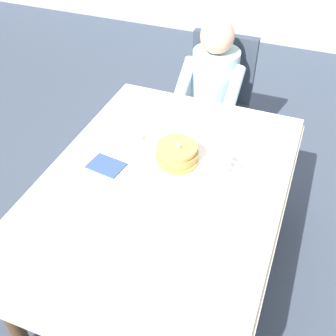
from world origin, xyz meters
name	(u,v)px	position (x,y,z in m)	size (l,w,h in m)	color
ground_plane	(164,273)	(0.00, 0.00, 0.00)	(14.00, 14.00, 0.00)	#3D4756
dining_table_main	(163,195)	(0.00, 0.00, 0.65)	(1.12, 1.52, 0.74)	silver
chair_diner	(217,95)	(-0.05, 1.17, 0.53)	(0.44, 0.45, 0.93)	#384251
diner_person	(212,88)	(-0.05, 1.01, 0.67)	(0.40, 0.43, 1.12)	silver
plate_breakfast	(177,162)	(0.02, 0.14, 0.75)	(0.28, 0.28, 0.02)	white
breakfast_stack	(177,154)	(0.02, 0.14, 0.80)	(0.21, 0.21, 0.10)	tan
cup_coffee	(223,163)	(0.24, 0.18, 0.78)	(0.11, 0.08, 0.08)	white
syrup_pitcher	(137,137)	(-0.23, 0.22, 0.78)	(0.08, 0.08, 0.07)	silver
fork_left_of_plate	(140,157)	(-0.17, 0.12, 0.74)	(0.18, 0.01, 0.01)	silver
knife_right_of_plate	(214,175)	(0.21, 0.12, 0.74)	(0.20, 0.01, 0.01)	silver
spoon_near_edge	(150,206)	(0.01, -0.17, 0.74)	(0.15, 0.01, 0.01)	silver
napkin_folded	(106,166)	(-0.29, 0.00, 0.74)	(0.17, 0.12, 0.01)	#334C7F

